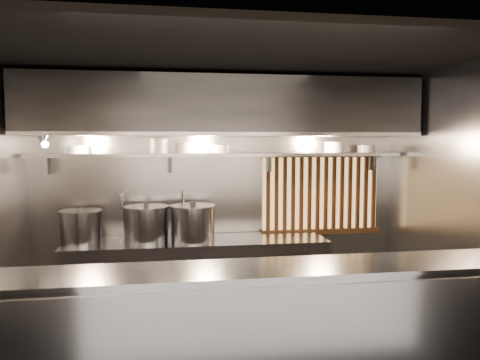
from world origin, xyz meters
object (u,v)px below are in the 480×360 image
object	(u,v)px
heat_lamp	(42,139)
stock_pot_left	(146,224)
pendant_bulb	(213,148)
stock_pot_mid	(81,227)
stock_pot_right	(193,223)

from	to	relation	value
heat_lamp	stock_pot_left	distance (m)	1.43
heat_lamp	pendant_bulb	world-z (taller)	heat_lamp
stock_pot_left	stock_pot_mid	size ratio (longest dim) A/B	1.18
heat_lamp	stock_pot_left	bearing A→B (deg)	16.09
heat_lamp	stock_pot_right	xyz separation A→B (m)	(1.55, 0.23, -0.96)
stock_pot_left	heat_lamp	bearing A→B (deg)	-163.91
pendant_bulb	stock_pot_right	distance (m)	0.90
heat_lamp	stock_pot_right	size ratio (longest dim) A/B	0.52
pendant_bulb	heat_lamp	bearing A→B (deg)	-169.00
stock_pot_mid	stock_pot_right	distance (m)	1.25
stock_pot_left	stock_pot_mid	distance (m)	0.72
heat_lamp	pendant_bulb	bearing A→B (deg)	11.00
stock_pot_mid	stock_pot_right	xyz separation A→B (m)	(1.24, -0.05, 0.02)
stock_pot_left	stock_pot_mid	bearing A→B (deg)	-179.26
pendant_bulb	stock_pot_mid	distance (m)	1.73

